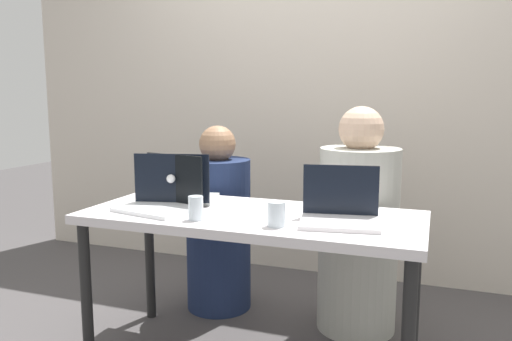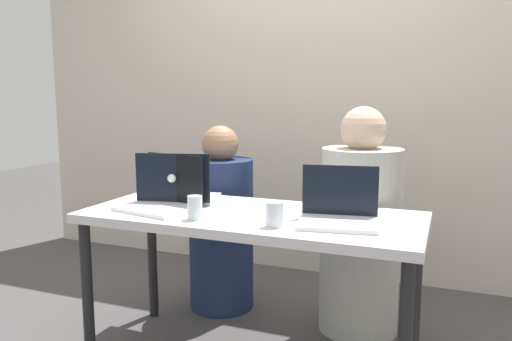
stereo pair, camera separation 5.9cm
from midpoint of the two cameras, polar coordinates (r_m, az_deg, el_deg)
name	(u,v)px [view 1 (the left image)]	position (r m, az deg, el deg)	size (l,w,h in m)	color
back_wall	(320,82)	(3.40, 6.87, 10.05)	(4.50, 0.10, 2.61)	beige
desk	(251,229)	(2.21, -1.32, -6.72)	(1.48, 0.63, 0.70)	silver
person_on_left	(218,228)	(2.87, -4.90, -6.58)	(0.43, 0.43, 1.05)	#1D2A4D
person_on_right	(358,232)	(2.63, 10.96, -6.97)	(0.42, 0.42, 1.16)	#B4B4A8
laptop_back_left	(177,191)	(2.44, -9.70, -2.38)	(0.40, 0.33, 0.24)	silver
laptop_front_right	(340,211)	(2.04, 8.75, -4.60)	(0.35, 0.29, 0.23)	silver
laptop_front_left	(163,198)	(2.31, -11.34, -3.07)	(0.37, 0.32, 0.24)	silver
water_glass_right	(276,216)	(1.97, 1.49, -5.19)	(0.07, 0.07, 0.10)	silver
water_glass_left	(196,210)	(2.09, -7.70, -4.45)	(0.06, 0.06, 0.10)	silver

